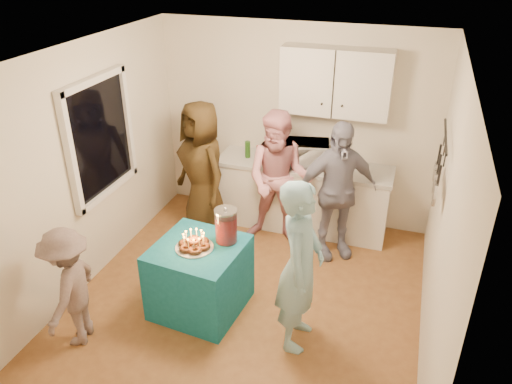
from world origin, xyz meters
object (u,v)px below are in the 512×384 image
(counter, at_px, (302,197))
(woman_back_right, at_px, (336,191))
(party_table, at_px, (200,277))
(woman_back_center, at_px, (279,179))
(punch_jar, at_px, (226,227))
(man_birthday, at_px, (300,267))
(woman_back_left, at_px, (202,170))
(child_near_left, at_px, (70,288))
(microwave, at_px, (306,153))

(counter, relative_size, woman_back_right, 1.29)
(counter, distance_m, party_table, 2.03)
(counter, xyz_separation_m, woman_back_center, (-0.21, -0.42, 0.43))
(punch_jar, xyz_separation_m, man_birthday, (0.84, -0.32, -0.07))
(woman_back_left, distance_m, child_near_left, 2.25)
(microwave, distance_m, child_near_left, 3.18)
(microwave, bearing_deg, party_table, -119.89)
(punch_jar, height_order, man_birthday, man_birthday)
(woman_back_right, bearing_deg, man_birthday, -122.32)
(woman_back_left, bearing_deg, microwave, 57.87)
(party_table, xyz_separation_m, woman_back_left, (-0.56, 1.41, 0.51))
(woman_back_left, relative_size, child_near_left, 1.44)
(microwave, distance_m, punch_jar, 1.80)
(child_near_left, bearing_deg, counter, 139.08)
(counter, bearing_deg, party_table, -107.77)
(man_birthday, bearing_deg, party_table, 80.88)
(child_near_left, bearing_deg, woman_back_left, 159.04)
(microwave, xyz_separation_m, party_table, (-0.64, -1.93, -0.68))
(party_table, xyz_separation_m, woman_back_right, (1.12, 1.42, 0.48))
(counter, height_order, woman_back_center, woman_back_center)
(microwave, height_order, man_birthday, man_birthday)
(party_table, relative_size, child_near_left, 0.69)
(woman_back_left, bearing_deg, party_table, -34.00)
(counter, xyz_separation_m, microwave, (0.02, 0.00, 0.63))
(party_table, distance_m, woman_back_center, 1.63)
(punch_jar, xyz_separation_m, child_near_left, (-1.17, -0.98, -0.31))
(counter, relative_size, punch_jar, 6.47)
(microwave, bearing_deg, child_near_left, -131.64)
(man_birthday, height_order, child_near_left, man_birthday)
(woman_back_left, xyz_separation_m, child_near_left, (-0.38, -2.20, -0.27))
(woman_back_center, relative_size, woman_back_right, 1.00)
(man_birthday, distance_m, child_near_left, 2.13)
(party_table, bearing_deg, punch_jar, 38.04)
(party_table, relative_size, punch_jar, 2.50)
(child_near_left, bearing_deg, woman_back_right, 125.86)
(man_birthday, bearing_deg, punch_jar, 67.20)
(punch_jar, distance_m, man_birthday, 0.90)
(counter, relative_size, microwave, 4.01)
(woman_back_left, bearing_deg, man_birthday, -9.10)
(party_table, bearing_deg, woman_back_right, 51.64)
(woman_back_left, height_order, woman_back_right, woman_back_left)
(microwave, height_order, punch_jar, microwave)
(counter, height_order, party_table, counter)
(child_near_left, bearing_deg, punch_jar, 118.65)
(counter, relative_size, man_birthday, 1.29)
(man_birthday, height_order, woman_back_left, woman_back_left)
(microwave, xyz_separation_m, punch_jar, (-0.40, -1.75, -0.13))
(punch_jar, bearing_deg, woman_back_center, 82.38)
(woman_back_right, bearing_deg, party_table, -158.86)
(microwave, distance_m, woman_back_right, 0.73)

